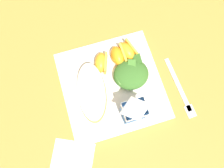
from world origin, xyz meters
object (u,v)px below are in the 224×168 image
object	(u,v)px
milk_carton	(134,110)
cheesy_pizza_bread	(92,92)
orange_wedge_rear	(102,63)
metal_fork	(182,92)
white_plate	(112,86)
green_salad_pile	(131,74)
orange_wedge_front	(127,51)
orange_wedge_middle	(118,56)
paper_napkin	(72,162)

from	to	relation	value
milk_carton	cheesy_pizza_bread	bearing A→B (deg)	-43.97
orange_wedge_rear	metal_fork	xyz separation A→B (m)	(-0.20, 0.14, -0.03)
white_plate	green_salad_pile	xyz separation A→B (m)	(-0.06, -0.01, 0.03)
white_plate	orange_wedge_rear	distance (m)	0.07
metal_fork	white_plate	bearing A→B (deg)	-21.74
orange_wedge_front	orange_wedge_rear	bearing A→B (deg)	9.71
green_salad_pile	metal_fork	distance (m)	0.16
cheesy_pizza_bread	green_salad_pile	bearing A→B (deg)	-171.66
white_plate	orange_wedge_front	distance (m)	0.11
cheesy_pizza_bread	metal_fork	xyz separation A→B (m)	(-0.25, 0.07, -0.03)
orange_wedge_rear	metal_fork	distance (m)	0.25
white_plate	orange_wedge_middle	distance (m)	0.09
orange_wedge_front	cheesy_pizza_bread	bearing A→B (deg)	34.06
cheesy_pizza_bread	metal_fork	distance (m)	0.26
orange_wedge_rear	metal_fork	world-z (taller)	orange_wedge_rear
orange_wedge_front	orange_wedge_middle	bearing A→B (deg)	13.72
milk_carton	metal_fork	xyz separation A→B (m)	(-0.16, -0.02, -0.07)
cheesy_pizza_bread	metal_fork	world-z (taller)	cheesy_pizza_bread
white_plate	orange_wedge_front	size ratio (longest dim) A/B	4.11
green_salad_pile	milk_carton	world-z (taller)	milk_carton
green_salad_pile	cheesy_pizza_bread	bearing A→B (deg)	8.34
orange_wedge_front	orange_wedge_middle	xyz separation A→B (m)	(0.03, 0.01, 0.00)
white_plate	paper_napkin	xyz separation A→B (m)	(0.16, 0.17, -0.01)
paper_napkin	metal_fork	distance (m)	0.36
green_salad_pile	milk_carton	xyz separation A→B (m)	(0.03, 0.10, 0.04)
cheesy_pizza_bread	green_salad_pile	xyz separation A→B (m)	(-0.12, -0.02, 0.00)
cheesy_pizza_bread	milk_carton	bearing A→B (deg)	136.03
orange_wedge_rear	paper_napkin	xyz separation A→B (m)	(0.15, 0.24, -0.03)
green_salad_pile	metal_fork	bearing A→B (deg)	146.94
cheesy_pizza_bread	orange_wedge_rear	world-z (taller)	orange_wedge_rear
white_plate	milk_carton	size ratio (longest dim) A/B	2.55
orange_wedge_rear	cheesy_pizza_bread	bearing A→B (deg)	56.25
orange_wedge_rear	orange_wedge_middle	bearing A→B (deg)	-172.66
white_plate	orange_wedge_middle	size ratio (longest dim) A/B	4.60
green_salad_pile	orange_wedge_middle	bearing A→B (deg)	-74.03
green_salad_pile	orange_wedge_front	xyz separation A→B (m)	(-0.01, -0.07, -0.00)
white_plate	metal_fork	distance (m)	0.20
orange_wedge_front	paper_napkin	size ratio (longest dim) A/B	0.62
metal_fork	orange_wedge_rear	bearing A→B (deg)	-35.40
milk_carton	paper_napkin	xyz separation A→B (m)	(0.19, 0.08, -0.07)
orange_wedge_middle	orange_wedge_rear	world-z (taller)	same
green_salad_pile	metal_fork	size ratio (longest dim) A/B	0.53
white_plate	metal_fork	size ratio (longest dim) A/B	1.48
green_salad_pile	orange_wedge_middle	xyz separation A→B (m)	(0.02, -0.06, -0.00)
green_salad_pile	orange_wedge_rear	xyz separation A→B (m)	(0.07, -0.06, -0.00)
orange_wedge_front	paper_napkin	world-z (taller)	orange_wedge_front
white_plate	orange_wedge_middle	bearing A→B (deg)	-118.96
paper_napkin	orange_wedge_rear	bearing A→B (deg)	-122.84
cheesy_pizza_bread	green_salad_pile	world-z (taller)	green_salad_pile
milk_carton	white_plate	bearing A→B (deg)	-73.16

